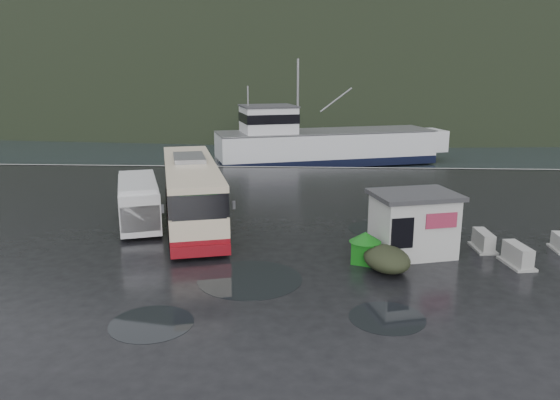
# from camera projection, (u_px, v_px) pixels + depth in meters

# --- Properties ---
(ground) EXTENTS (160.00, 160.00, 0.00)m
(ground) POSITION_uv_depth(u_px,v_px,m) (273.00, 246.00, 25.16)
(ground) COLOR black
(ground) RESTS_ON ground
(harbor_water) EXTENTS (300.00, 180.00, 0.02)m
(harbor_water) POSITION_uv_depth(u_px,v_px,m) (302.00, 100.00, 131.80)
(harbor_water) COLOR black
(harbor_water) RESTS_ON ground
(quay_edge) EXTENTS (160.00, 0.60, 1.50)m
(quay_edge) POSITION_uv_depth(u_px,v_px,m) (289.00, 167.00, 44.55)
(quay_edge) COLOR #999993
(quay_edge) RESTS_ON ground
(headland) EXTENTS (780.00, 540.00, 570.00)m
(headland) POSITION_uv_depth(u_px,v_px,m) (326.00, 82.00, 267.02)
(headland) COLOR black
(headland) RESTS_ON ground
(coach_bus) EXTENTS (6.15, 12.57, 3.45)m
(coach_bus) POSITION_uv_depth(u_px,v_px,m) (193.00, 222.00, 28.93)
(coach_bus) COLOR beige
(coach_bus) RESTS_ON ground
(white_van) EXTENTS (3.80, 6.21, 2.45)m
(white_van) POSITION_uv_depth(u_px,v_px,m) (140.00, 225.00, 28.46)
(white_van) COLOR silver
(white_van) RESTS_ON ground
(waste_bin_left) EXTENTS (1.25, 1.25, 1.35)m
(waste_bin_left) POSITION_uv_depth(u_px,v_px,m) (364.00, 263.00, 23.02)
(waste_bin_left) COLOR #116112
(waste_bin_left) RESTS_ON ground
(waste_bin_right) EXTENTS (1.03, 1.03, 1.39)m
(waste_bin_right) POSITION_uv_depth(u_px,v_px,m) (422.00, 250.00, 24.57)
(waste_bin_right) COLOR #116112
(waste_bin_right) RESTS_ON ground
(dome_tent) EXTENTS (2.37, 2.85, 0.97)m
(dome_tent) POSITION_uv_depth(u_px,v_px,m) (386.00, 270.00, 22.19)
(dome_tent) COLOR #282D1B
(dome_tent) RESTS_ON ground
(ticket_kiosk) EXTENTS (4.16, 3.57, 2.78)m
(ticket_kiosk) POSITION_uv_depth(u_px,v_px,m) (411.00, 254.00, 24.08)
(ticket_kiosk) COLOR beige
(ticket_kiosk) RESTS_ON ground
(jersey_barrier_a) EXTENTS (0.92, 1.71, 0.84)m
(jersey_barrier_a) POSITION_uv_depth(u_px,v_px,m) (483.00, 249.00, 24.68)
(jersey_barrier_a) COLOR #999993
(jersey_barrier_a) RESTS_ON ground
(jersey_barrier_b) EXTENTS (1.14, 1.88, 0.88)m
(jersey_barrier_b) POSITION_uv_depth(u_px,v_px,m) (516.00, 265.00, 22.75)
(jersey_barrier_b) COLOR #999993
(jersey_barrier_b) RESTS_ON ground
(jersey_barrier_c) EXTENTS (0.76, 1.45, 0.71)m
(jersey_barrier_c) POSITION_uv_depth(u_px,v_px,m) (560.00, 250.00, 24.58)
(jersey_barrier_c) COLOR #999993
(jersey_barrier_c) RESTS_ON ground
(fishing_trawler) EXTENTS (25.67, 12.82, 10.07)m
(fishing_trawler) POSITION_uv_depth(u_px,v_px,m) (326.00, 150.00, 53.85)
(fishing_trawler) COLOR silver
(fishing_trawler) RESTS_ON ground
(puddles) EXTENTS (11.72, 13.87, 0.01)m
(puddles) POSITION_uv_depth(u_px,v_px,m) (296.00, 274.00, 21.74)
(puddles) COLOR black
(puddles) RESTS_ON ground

